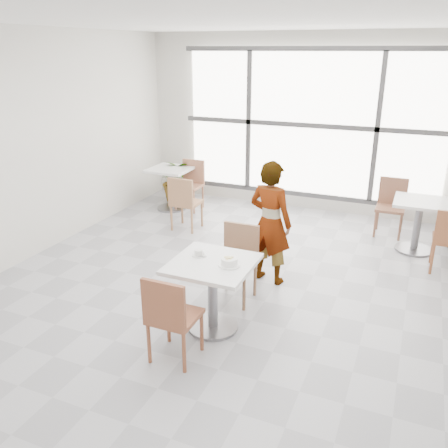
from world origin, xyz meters
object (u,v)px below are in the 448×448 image
at_px(bg_table_right, 418,219).
at_px(bg_chair_left_near, 184,200).
at_px(bg_table_left, 171,183).
at_px(bg_chair_right_far, 391,203).
at_px(chair_near, 170,314).
at_px(oatmeal_bowl, 229,262).
at_px(chair_far, 238,257).
at_px(coffee_cup, 199,253).
at_px(bg_chair_left_far, 191,181).
at_px(person, 270,223).
at_px(main_table, 213,283).
at_px(plant_left, 177,180).

distance_m(bg_table_right, bg_chair_left_near, 3.45).
relative_size(bg_table_left, bg_chair_right_far, 0.86).
bearing_deg(bg_table_right, chair_near, -118.62).
xyz_separation_m(oatmeal_bowl, bg_chair_left_near, (-1.75, 2.38, -0.29)).
bearing_deg(bg_chair_left_near, chair_far, 133.22).
height_order(bg_chair_left_near, bg_chair_right_far, same).
bearing_deg(coffee_cup, bg_chair_right_far, 64.69).
bearing_deg(bg_chair_right_far, bg_table_left, -175.57).
bearing_deg(chair_far, oatmeal_bowl, -75.01).
xyz_separation_m(bg_table_right, bg_chair_left_far, (-3.80, 0.47, 0.01)).
height_order(oatmeal_bowl, bg_chair_right_far, bg_chair_right_far).
relative_size(bg_table_right, bg_chair_left_near, 0.86).
relative_size(bg_chair_left_far, bg_chair_right_far, 1.00).
bearing_deg(bg_chair_right_far, chair_near, -110.48).
xyz_separation_m(coffee_cup, bg_chair_left_far, (-1.77, 3.33, -0.28)).
bearing_deg(bg_chair_left_near, oatmeal_bowl, 126.32).
distance_m(coffee_cup, person, 1.24).
distance_m(main_table, bg_chair_left_near, 2.84).
height_order(bg_chair_right_far, plant_left, bg_chair_right_far).
distance_m(chair_far, plant_left, 3.79).
bearing_deg(bg_chair_left_far, bg_table_left, -148.35).
bearing_deg(bg_chair_right_far, plant_left, 177.56).
relative_size(chair_far, bg_table_right, 1.16).
xyz_separation_m(chair_near, bg_chair_left_near, (-1.44, 3.02, 0.00)).
distance_m(chair_near, plant_left, 4.88).
xyz_separation_m(coffee_cup, bg_chair_right_far, (1.62, 3.42, -0.28)).
distance_m(main_table, chair_far, 0.71).
bearing_deg(coffee_cup, bg_chair_left_far, 118.08).
distance_m(main_table, oatmeal_bowl, 0.33).
xyz_separation_m(main_table, plant_left, (-2.39, 3.66, -0.12)).
height_order(oatmeal_bowl, bg_table_right, oatmeal_bowl).
bearing_deg(chair_near, chair_far, -94.64).
distance_m(coffee_cup, bg_table_right, 3.52).
bearing_deg(oatmeal_bowl, bg_table_left, 127.29).
bearing_deg(bg_chair_left_far, oatmeal_bowl, -57.85).
bearing_deg(bg_table_right, bg_chair_left_near, -170.52).
height_order(coffee_cup, person, person).
height_order(chair_near, bg_chair_left_near, same).
xyz_separation_m(bg_table_left, bg_chair_left_near, (0.71, -0.85, 0.01)).
bearing_deg(bg_table_left, bg_table_right, -3.88).
xyz_separation_m(main_table, bg_chair_right_far, (1.43, 3.50, -0.02)).
distance_m(chair_near, bg_chair_right_far, 4.43).
bearing_deg(bg_chair_right_far, bg_chair_left_near, -159.27).
distance_m(oatmeal_bowl, bg_chair_left_far, 4.05).
relative_size(coffee_cup, plant_left, 0.20).
height_order(main_table, coffee_cup, coffee_cup).
distance_m(person, plant_left, 3.55).
bearing_deg(coffee_cup, bg_table_left, 123.60).
bearing_deg(bg_chair_left_near, bg_table_right, -170.52).
bearing_deg(coffee_cup, main_table, -22.67).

